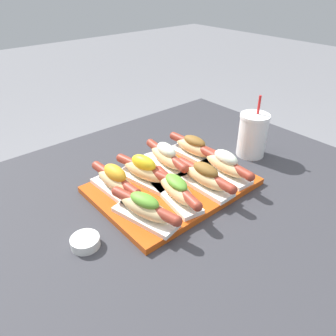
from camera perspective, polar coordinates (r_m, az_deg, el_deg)
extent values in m
cube|color=#333338|center=(1.18, 1.10, -18.74)|extent=(1.21, 0.99, 0.73)
cube|color=#CC4C14|center=(0.94, 0.80, -3.04)|extent=(0.43, 0.31, 0.02)
cube|color=white|center=(0.81, -3.97, -8.48)|extent=(0.10, 0.18, 0.01)
ellipsoid|color=#E5C184|center=(0.79, -4.04, -6.92)|extent=(0.08, 0.16, 0.04)
cylinder|color=maroon|center=(0.78, -4.06, -6.51)|extent=(0.07, 0.19, 0.03)
sphere|color=maroon|center=(0.74, 1.55, -9.24)|extent=(0.03, 0.03, 0.03)
sphere|color=maroon|center=(0.84, -8.96, -4.05)|extent=(0.03, 0.03, 0.03)
ellipsoid|color=#5B992D|center=(0.77, -4.10, -5.63)|extent=(0.06, 0.09, 0.03)
cube|color=white|center=(0.86, 1.42, -5.20)|extent=(0.09, 0.18, 0.01)
ellipsoid|color=#E5C184|center=(0.85, 1.45, -3.68)|extent=(0.07, 0.16, 0.04)
cylinder|color=maroon|center=(0.84, 1.45, -3.29)|extent=(0.06, 0.19, 0.03)
sphere|color=maroon|center=(0.78, 5.14, -6.66)|extent=(0.03, 0.03, 0.03)
sphere|color=maroon|center=(0.91, -1.69, -0.38)|extent=(0.03, 0.03, 0.03)
ellipsoid|color=#5B992D|center=(0.84, 1.47, -2.49)|extent=(0.05, 0.09, 0.03)
cube|color=white|center=(0.92, 6.36, -3.00)|extent=(0.06, 0.17, 0.01)
ellipsoid|color=#E5C184|center=(0.90, 6.47, -1.53)|extent=(0.05, 0.15, 0.04)
cylinder|color=maroon|center=(0.90, 6.50, -1.15)|extent=(0.03, 0.19, 0.03)
sphere|color=maroon|center=(0.85, 11.14, -3.70)|extent=(0.03, 0.03, 0.03)
sphere|color=maroon|center=(0.95, 2.36, 1.14)|extent=(0.03, 0.03, 0.03)
ellipsoid|color=brown|center=(0.89, 6.56, -0.28)|extent=(0.04, 0.08, 0.03)
cube|color=white|center=(0.98, 9.76, -0.83)|extent=(0.07, 0.18, 0.01)
ellipsoid|color=#E5C184|center=(0.96, 9.91, 0.57)|extent=(0.06, 0.15, 0.04)
cylinder|color=maroon|center=(0.96, 9.95, 0.94)|extent=(0.04, 0.19, 0.03)
sphere|color=maroon|center=(0.91, 14.15, -1.49)|extent=(0.03, 0.03, 0.03)
sphere|color=maroon|center=(1.02, 6.18, 3.10)|extent=(0.03, 0.03, 0.03)
ellipsoid|color=silver|center=(0.95, 10.04, 1.82)|extent=(0.04, 0.09, 0.04)
cube|color=white|center=(0.90, -8.94, -3.73)|extent=(0.07, 0.17, 0.01)
ellipsoid|color=#E5C184|center=(0.89, -9.09, -2.25)|extent=(0.05, 0.15, 0.04)
cylinder|color=maroon|center=(0.88, -9.13, -1.87)|extent=(0.03, 0.19, 0.03)
sphere|color=maroon|center=(0.82, -5.36, -4.54)|extent=(0.03, 0.03, 0.03)
sphere|color=maroon|center=(0.95, -12.36, 0.43)|extent=(0.03, 0.03, 0.03)
ellipsoid|color=gold|center=(0.88, -9.23, -0.86)|extent=(0.04, 0.08, 0.04)
cube|color=white|center=(0.94, -4.14, -1.91)|extent=(0.09, 0.18, 0.01)
ellipsoid|color=#E5C184|center=(0.92, -4.20, -0.47)|extent=(0.07, 0.16, 0.04)
cylinder|color=maroon|center=(0.92, -4.22, -0.09)|extent=(0.06, 0.19, 0.03)
sphere|color=maroon|center=(0.87, 0.32, -2.15)|extent=(0.03, 0.03, 0.03)
sphere|color=maroon|center=(0.98, -8.25, 1.74)|extent=(0.03, 0.03, 0.03)
ellipsoid|color=yellow|center=(0.91, -4.27, 0.90)|extent=(0.05, 0.09, 0.04)
cube|color=white|center=(1.00, -0.29, 0.56)|extent=(0.08, 0.18, 0.01)
ellipsoid|color=#E5C184|center=(0.99, -0.29, 1.95)|extent=(0.07, 0.16, 0.04)
cylinder|color=maroon|center=(0.99, -0.29, 2.31)|extent=(0.05, 0.19, 0.03)
sphere|color=maroon|center=(0.92, 2.88, -0.10)|extent=(0.03, 0.03, 0.03)
sphere|color=maroon|center=(1.06, -3.07, 4.40)|extent=(0.03, 0.03, 0.03)
ellipsoid|color=silver|center=(0.98, -0.30, 3.18)|extent=(0.05, 0.09, 0.04)
cube|color=white|center=(1.06, 4.52, 2.30)|extent=(0.07, 0.18, 0.01)
ellipsoid|color=#E5C184|center=(1.05, 4.59, 3.63)|extent=(0.06, 0.15, 0.04)
cylinder|color=maroon|center=(1.04, 4.60, 3.98)|extent=(0.04, 0.19, 0.03)
sphere|color=maroon|center=(0.99, 8.62, 2.13)|extent=(0.03, 0.03, 0.03)
sphere|color=maroon|center=(1.10, 0.96, 5.63)|extent=(0.03, 0.03, 0.03)
ellipsoid|color=brown|center=(1.04, 4.64, 4.71)|extent=(0.04, 0.09, 0.03)
cylinder|color=silver|center=(0.78, -14.21, -12.37)|extent=(0.07, 0.07, 0.02)
cylinder|color=red|center=(0.78, -14.29, -11.97)|extent=(0.05, 0.05, 0.01)
cylinder|color=white|center=(1.11, 14.55, 5.29)|extent=(0.09, 0.09, 0.13)
cylinder|color=white|center=(1.08, 15.05, 8.68)|extent=(0.10, 0.10, 0.01)
cylinder|color=red|center=(1.08, 15.68, 10.52)|extent=(0.01, 0.01, 0.06)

